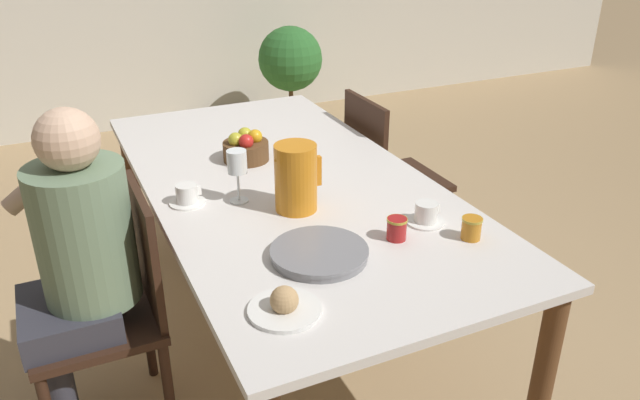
% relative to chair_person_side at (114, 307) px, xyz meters
% --- Properties ---
extents(ground_plane, '(20.00, 20.00, 0.00)m').
position_rel_chair_person_side_xyz_m(ground_plane, '(0.70, 0.17, -0.48)').
color(ground_plane, tan).
extents(dining_table, '(1.02, 2.06, 0.75)m').
position_rel_chair_person_side_xyz_m(dining_table, '(0.70, 0.17, 0.19)').
color(dining_table, silver).
rests_on(dining_table, ground_plane).
extents(chair_person_side, '(0.42, 0.42, 0.88)m').
position_rel_chair_person_side_xyz_m(chair_person_side, '(0.00, 0.00, 0.00)').
color(chair_person_side, '#331E14').
rests_on(chair_person_side, ground_plane).
extents(chair_opposite, '(0.42, 0.42, 0.88)m').
position_rel_chair_person_side_xyz_m(chair_opposite, '(1.39, 0.58, 0.00)').
color(chair_opposite, '#331E14').
rests_on(chair_opposite, ground_plane).
extents(person_seated, '(0.39, 0.41, 1.18)m').
position_rel_chair_person_side_xyz_m(person_seated, '(-0.08, -0.01, 0.22)').
color(person_seated, '#33333D').
rests_on(person_seated, ground_plane).
extents(red_pitcher, '(0.17, 0.14, 0.24)m').
position_rel_chair_person_side_xyz_m(red_pitcher, '(0.64, -0.08, 0.39)').
color(red_pitcher, orange).
rests_on(red_pitcher, dining_table).
extents(wine_glass_water, '(0.07, 0.07, 0.19)m').
position_rel_chair_person_side_xyz_m(wine_glass_water, '(0.48, 0.06, 0.41)').
color(wine_glass_water, white).
rests_on(wine_glass_water, dining_table).
extents(teacup_near_person, '(0.13, 0.13, 0.07)m').
position_rel_chair_person_side_xyz_m(teacup_near_person, '(0.99, -0.35, 0.30)').
color(teacup_near_person, white).
rests_on(teacup_near_person, dining_table).
extents(teacup_across, '(0.13, 0.13, 0.07)m').
position_rel_chair_person_side_xyz_m(teacup_across, '(0.31, 0.12, 0.30)').
color(teacup_across, white).
rests_on(teacup_across, dining_table).
extents(serving_tray, '(0.30, 0.30, 0.03)m').
position_rel_chair_person_side_xyz_m(serving_tray, '(0.57, -0.41, 0.29)').
color(serving_tray, gray).
rests_on(serving_tray, dining_table).
extents(bread_plate, '(0.19, 0.19, 0.08)m').
position_rel_chair_person_side_xyz_m(bread_plate, '(0.38, -0.62, 0.29)').
color(bread_plate, white).
rests_on(bread_plate, dining_table).
extents(jam_jar_amber, '(0.07, 0.07, 0.07)m').
position_rel_chair_person_side_xyz_m(jam_jar_amber, '(1.05, -0.50, 0.31)').
color(jam_jar_amber, '#C67A1E').
rests_on(jam_jar_amber, dining_table).
extents(jam_jar_red, '(0.07, 0.07, 0.07)m').
position_rel_chair_person_side_xyz_m(jam_jar_red, '(0.84, -0.41, 0.31)').
color(jam_jar_red, '#A81E1E').
rests_on(jam_jar_red, dining_table).
extents(fruit_bowl, '(0.19, 0.19, 0.13)m').
position_rel_chair_person_side_xyz_m(fruit_bowl, '(0.63, 0.42, 0.32)').
color(fruit_bowl, brown).
rests_on(fruit_bowl, dining_table).
extents(potted_plant, '(0.51, 0.51, 0.83)m').
position_rel_chair_person_side_xyz_m(potted_plant, '(1.76, 2.70, 0.06)').
color(potted_plant, '#4C4742').
rests_on(potted_plant, ground_plane).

